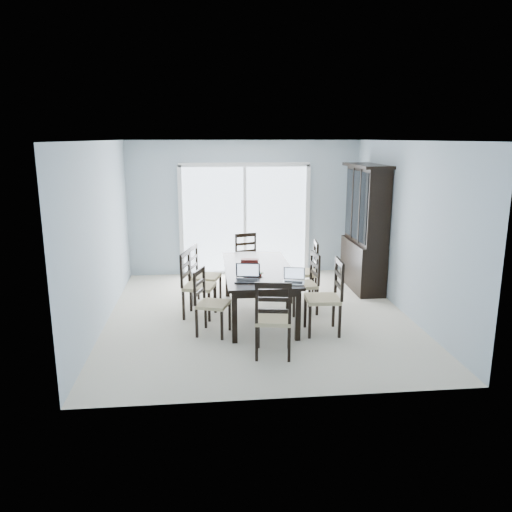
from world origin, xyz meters
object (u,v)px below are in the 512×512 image
object	(u,v)px
china_hutch	(365,229)
dining_table	(258,273)
chair_end_near	(273,311)
game_box	(250,261)
chair_right_mid	(308,276)
chair_end_far	(248,254)
chair_left_mid	(193,277)
laptop_silver	(294,280)
hot_tub	(217,237)
chair_right_near	(330,289)
chair_left_far	(200,268)
chair_left_near	(207,295)
cell_phone	(260,285)
chair_right_far	(309,264)
laptop_dark	(247,277)

from	to	relation	value
china_hutch	dining_table	bearing A→B (deg)	-148.29
chair_end_near	game_box	size ratio (longest dim) A/B	4.41
china_hutch	chair_right_mid	size ratio (longest dim) A/B	2.03
chair_end_near	chair_end_far	xyz separation A→B (m)	(-0.04, 3.13, -0.03)
dining_table	chair_left_mid	size ratio (longest dim) A/B	1.92
laptop_silver	hot_tub	distance (m)	4.65
chair_right_near	laptop_silver	size ratio (longest dim) A/B	3.63
chair_left_far	laptop_silver	distance (m)	1.99
chair_left_near	cell_phone	bearing A→B (deg)	88.88
china_hutch	chair_right_near	distance (m)	2.35
chair_right_far	chair_right_mid	bearing A→B (deg)	173.29
chair_right_far	chair_end_far	world-z (taller)	chair_right_far
chair_left_mid	dining_table	bearing A→B (deg)	99.94
game_box	dining_table	bearing A→B (deg)	-70.76
china_hutch	chair_left_far	world-z (taller)	china_hutch
dining_table	chair_left_far	bearing A→B (deg)	142.56
laptop_dark	chair_end_far	bearing A→B (deg)	93.50
chair_right_near	hot_tub	xyz separation A→B (m)	(-1.42, 4.46, -0.14)
chair_left_far	chair_right_far	distance (m)	1.78
chair_end_far	hot_tub	bearing A→B (deg)	-93.26
china_hutch	chair_right_far	size ratio (longest dim) A/B	1.92
chair_end_near	chair_right_mid	bearing A→B (deg)	73.80
chair_right_far	game_box	xyz separation A→B (m)	(-1.01, -0.38, 0.18)
chair_left_near	hot_tub	bearing A→B (deg)	-163.47
chair_end_far	chair_left_near	bearing A→B (deg)	54.90
game_box	hot_tub	size ratio (longest dim) A/B	0.13
hot_tub	chair_right_mid	bearing A→B (deg)	-70.28
chair_right_mid	cell_phone	world-z (taller)	chair_right_mid
cell_phone	hot_tub	xyz separation A→B (m)	(-0.44, 4.60, -0.26)
cell_phone	hot_tub	size ratio (longest dim) A/B	0.05
cell_phone	hot_tub	distance (m)	4.63
chair_left_mid	chair_right_far	distance (m)	1.98
china_hutch	chair_end_near	xyz separation A→B (m)	(-2.00, -2.77, -0.46)
chair_right_far	chair_end_far	xyz separation A→B (m)	(-0.93, 0.94, -0.02)
dining_table	chair_end_far	xyz separation A→B (m)	(-0.02, 1.61, -0.09)
chair_right_near	chair_right_mid	bearing A→B (deg)	11.15
dining_table	chair_right_far	world-z (taller)	chair_right_far
chair_left_near	game_box	xyz separation A→B (m)	(0.67, 0.93, 0.23)
dining_table	cell_phone	xyz separation A→B (m)	(-0.07, -0.90, 0.08)
chair_right_mid	chair_end_far	xyz separation A→B (m)	(-0.80, 1.52, 0.01)
chair_left_near	chair_right_mid	distance (m)	1.71
chair_left_mid	chair_right_mid	world-z (taller)	chair_left_mid
cell_phone	game_box	size ratio (longest dim) A/B	0.40
dining_table	chair_left_mid	distance (m)	0.98
dining_table	chair_end_far	size ratio (longest dim) A/B	2.00
china_hutch	chair_left_far	bearing A→B (deg)	-168.66
cell_phone	chair_right_mid	bearing A→B (deg)	78.33
chair_left_far	chair_right_far	world-z (taller)	chair_right_far
dining_table	china_hutch	distance (m)	2.41
laptop_dark	laptop_silver	world-z (taller)	laptop_dark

